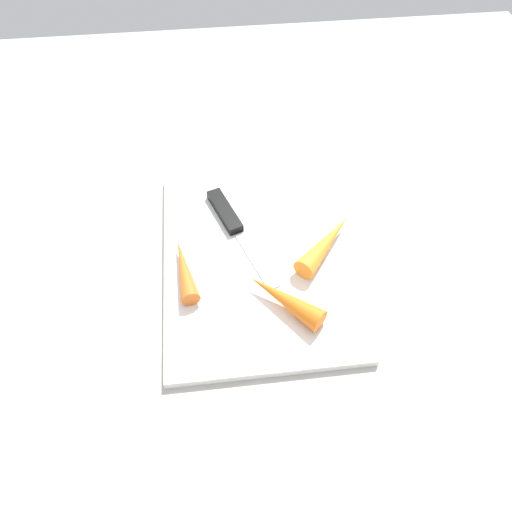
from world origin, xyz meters
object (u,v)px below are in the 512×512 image
(carrot_longest, at_px, (326,244))
(carrot_shortest, at_px, (184,269))
(carrot_medium, at_px, (284,299))
(cutting_board, at_px, (256,259))
(knife, at_px, (228,217))

(carrot_longest, bearing_deg, carrot_shortest, 138.15)
(carrot_medium, bearing_deg, carrot_longest, -86.39)
(cutting_board, bearing_deg, carrot_medium, -163.02)
(knife, xyz_separation_m, carrot_medium, (-0.16, -0.06, 0.01))
(knife, relative_size, carrot_longest, 1.61)
(carrot_medium, distance_m, carrot_longest, 0.11)
(knife, bearing_deg, cutting_board, 4.73)
(cutting_board, distance_m, carrot_medium, 0.09)
(carrot_medium, relative_size, carrot_longest, 0.93)
(cutting_board, height_order, carrot_longest, carrot_longest)
(carrot_shortest, bearing_deg, knife, -43.78)
(knife, distance_m, carrot_medium, 0.17)
(carrot_medium, relative_size, carrot_shortest, 1.07)
(cutting_board, distance_m, knife, 0.08)
(carrot_shortest, bearing_deg, cutting_board, -86.71)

